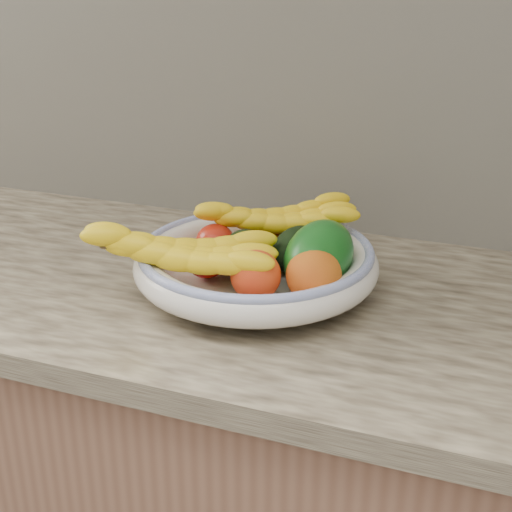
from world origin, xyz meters
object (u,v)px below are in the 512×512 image
(banana_bunch_front, at_px, (179,257))
(fruit_bowl, at_px, (256,263))
(banana_bunch_back, at_px, (275,223))
(green_mango, at_px, (319,256))

(banana_bunch_front, bearing_deg, fruit_bowl, 29.37)
(banana_bunch_back, bearing_deg, green_mango, -65.31)
(green_mango, bearing_deg, banana_bunch_back, 143.63)
(fruit_bowl, height_order, banana_bunch_front, banana_bunch_front)
(fruit_bowl, xyz_separation_m, banana_bunch_front, (-0.09, -0.09, 0.03))
(green_mango, bearing_deg, fruit_bowl, -176.74)
(green_mango, height_order, banana_bunch_front, green_mango)
(banana_bunch_front, bearing_deg, green_mango, 8.41)
(fruit_bowl, relative_size, banana_bunch_back, 1.37)
(green_mango, xyz_separation_m, banana_bunch_front, (-0.19, -0.09, 0.01))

